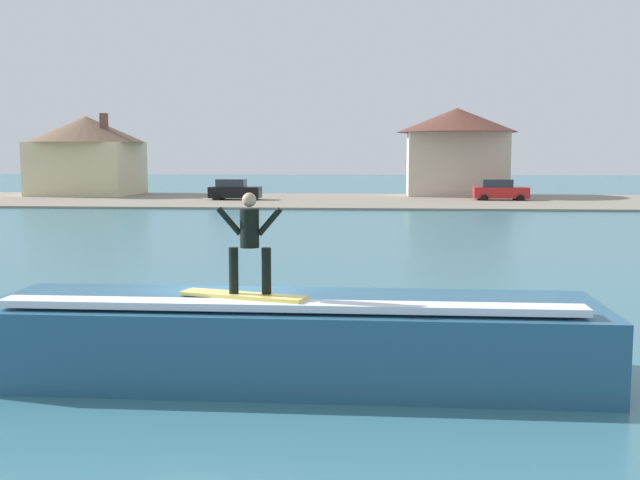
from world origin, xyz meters
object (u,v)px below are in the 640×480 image
object	(u,v)px
house_gabled_white	(457,145)
car_near_shore	(234,190)
wave_crest	(294,337)
surfer	(250,238)
car_far_shore	(500,190)
surfboard	(243,296)
tree_tall_bare	(483,145)
house_with_chimney	(87,152)

from	to	relation	value
house_gabled_white	car_near_shore	bearing A→B (deg)	-156.40
wave_crest	surfer	xyz separation A→B (m)	(-0.68, -0.54, 1.82)
car_near_shore	car_far_shore	distance (m)	21.82
surfboard	tree_tall_bare	xyz separation A→B (m)	(11.39, 57.97, 3.13)
surfer	car_near_shore	bearing A→B (deg)	101.38
car_near_shore	house_with_chimney	distance (m)	16.92
surfboard	surfer	distance (m)	0.98
car_near_shore	car_far_shore	world-z (taller)	same
wave_crest	car_near_shore	distance (m)	50.14
car_near_shore	tree_tall_bare	xyz separation A→B (m)	(21.25, 8.41, 3.74)
tree_tall_bare	car_near_shore	bearing A→B (deg)	-158.40
wave_crest	house_with_chimney	world-z (taller)	house_with_chimney
house_gabled_white	tree_tall_bare	distance (m)	2.38
house_gabled_white	tree_tall_bare	world-z (taller)	house_gabled_white
wave_crest	tree_tall_bare	distance (m)	58.51
surfer	tree_tall_bare	xyz separation A→B (m)	(11.28, 57.95, 2.15)
wave_crest	car_near_shore	bearing A→B (deg)	102.26
surfer	house_with_chimney	xyz separation A→B (m)	(-25.10, 56.43, 1.54)
car_far_shore	house_gabled_white	bearing A→B (deg)	112.67
surfer	house_with_chimney	bearing A→B (deg)	113.98
car_near_shore	tree_tall_bare	distance (m)	23.15
house_with_chimney	tree_tall_bare	xyz separation A→B (m)	(36.38, 1.52, 0.61)
surfer	tree_tall_bare	bearing A→B (deg)	78.99
car_near_shore	tree_tall_bare	size ratio (longest dim) A/B	0.68
car_far_shore	wave_crest	bearing A→B (deg)	-102.48
surfboard	house_gabled_white	world-z (taller)	house_gabled_white
surfer	house_gabled_white	size ratio (longest dim) A/B	0.16
surfboard	house_with_chimney	world-z (taller)	house_with_chimney
surfboard	car_near_shore	bearing A→B (deg)	101.24
car_near_shore	house_with_chimney	bearing A→B (deg)	155.52
wave_crest	surfer	bearing A→B (deg)	-141.41
wave_crest	car_near_shore	size ratio (longest dim) A/B	2.53
wave_crest	house_gabled_white	xyz separation A→B (m)	(8.22, 57.24, 4.01)
car_far_shore	surfboard	bearing A→B (deg)	-103.20
surfer	tree_tall_bare	distance (m)	59.07
house_with_chimney	surfboard	bearing A→B (deg)	-66.13
house_with_chimney	house_gabled_white	bearing A→B (deg)	2.28
car_near_shore	house_with_chimney	size ratio (longest dim) A/B	0.39
surfboard	car_far_shore	xyz separation A→B (m)	(11.93, 50.85, -0.61)
car_far_shore	tree_tall_bare	world-z (taller)	tree_tall_bare
car_near_shore	house_gabled_white	world-z (taller)	house_gabled_white
car_far_shore	house_with_chimney	bearing A→B (deg)	171.36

